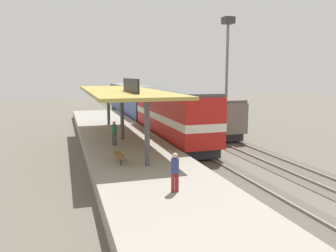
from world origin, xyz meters
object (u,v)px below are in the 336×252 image
Objects in this scene: person_waiting at (114,132)px; person_walking at (175,170)px; passenger_carriage_single at (131,100)px; freight_car at (204,114)px; locomotive at (172,115)px; light_mast at (227,50)px; platform_bench at (119,155)px.

person_waiting is 1.00× the size of person_walking.
passenger_carriage_single is 15.03m from freight_car.
locomotive is 5.92m from freight_car.
person_waiting is at bearing -145.56° from locomotive.
freight_car is 1.03× the size of light_mast.
person_waiting reaches higher than platform_bench.
person_waiting is 10.39m from person_walking.
person_waiting is (-13.32, -9.12, -6.54)m from light_mast.
person_waiting and person_walking have the same top height.
passenger_carriage_single is 11.70× the size of person_walking.
person_walking is at bearing -97.94° from passenger_carriage_single.
person_walking is at bearing -117.01° from freight_car.
passenger_carriage_single is (6.00, 26.61, 0.97)m from platform_bench.
locomotive is 1.23× the size of light_mast.
passenger_carriage_single reaches higher than freight_car.
light_mast is at bearing 57.74° from person_walking.
light_mast reaches higher than locomotive.
locomotive reaches higher than person_walking.
platform_bench is 0.14× the size of freight_car.
freight_car is 7.02× the size of person_waiting.
freight_car is at bearing 62.99° from person_walking.
platform_bench is at bearing -134.69° from light_mast.
person_walking is (1.52, -5.51, 0.51)m from platform_bench.
person_walking is (1.04, -10.33, 0.00)m from person_waiting.
passenger_carriage_single is at bearing 121.63° from light_mast.
platform_bench is 0.12× the size of locomotive.
freight_car is at bearing 36.48° from person_waiting.
platform_bench is 0.99× the size of person_walking.
person_walking is (-4.48, -32.12, -0.46)m from passenger_carriage_single.
locomotive is 6.72m from person_waiting.
person_walking is (-12.28, -19.46, -6.54)m from light_mast.
freight_car is at bearing 49.27° from platform_bench.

